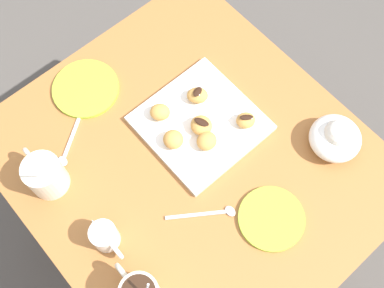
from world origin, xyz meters
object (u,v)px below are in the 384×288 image
beignet_5 (173,139)px  dining_table (191,179)px  beignet_3 (246,120)px  beignet_0 (160,112)px  cream_pitcher_white (105,236)px  beignet_1 (208,142)px  ice_cream_bowl (336,137)px  beignet_4 (201,125)px  saucer_lime_right (271,219)px  beignet_2 (197,95)px  pastry_plate_square (200,123)px  saucer_lime_left (86,89)px  coffee_mug_cream_right (45,174)px

beignet_5 → dining_table: bearing=-173.8°
beignet_3 → beignet_0: bearing=42.9°
beignet_5 → cream_pitcher_white: bearing=107.0°
beignet_1 → beignet_5: beignet_5 is taller
ice_cream_bowl → beignet_4: size_ratio=2.32×
saucer_lime_right → beignet_4: beignet_4 is taller
beignet_3 → beignet_4: beignet_4 is taller
beignet_1 → beignet_2: 0.13m
dining_table → saucer_lime_right: (-0.23, -0.04, 0.15)m
cream_pitcher_white → beignet_4: size_ratio=1.95×
beignet_4 → pastry_plate_square: bearing=-34.6°
cream_pitcher_white → saucer_lime_left: bearing=-29.0°
beignet_2 → beignet_5: beignet_5 is taller
dining_table → beignet_0: (0.13, -0.02, 0.18)m
pastry_plate_square → beignet_2: bearing=-34.9°
ice_cream_bowl → beignet_4: bearing=42.6°
cream_pitcher_white → ice_cream_bowl: ice_cream_bowl is taller
beignet_4 → beignet_5: beignet_5 is taller
beignet_4 → cream_pitcher_white: bearing=100.7°
dining_table → coffee_mug_cream_right: size_ratio=5.96×
pastry_plate_square → saucer_lime_left: (0.27, 0.15, -0.00)m
pastry_plate_square → saucer_lime_left: pastry_plate_square is taller
coffee_mug_cream_right → saucer_lime_right: coffee_mug_cream_right is taller
coffee_mug_cream_right → beignet_3: size_ratio=3.10×
pastry_plate_square → beignet_0: (0.08, 0.06, 0.03)m
beignet_4 → beignet_1: bearing=156.8°
ice_cream_bowl → beignet_5: 0.39m
beignet_0 → beignet_5: 0.08m
dining_table → beignet_3: beignet_3 is taller
coffee_mug_cream_right → cream_pitcher_white: bearing=-174.9°
dining_table → beignet_4: 0.20m
coffee_mug_cream_right → cream_pitcher_white: 0.20m
ice_cream_bowl → dining_table: bearing=55.5°
coffee_mug_cream_right → beignet_0: (-0.04, -0.30, -0.02)m
cream_pitcher_white → beignet_2: (0.13, -0.38, -0.01)m
beignet_5 → beignet_1: bearing=-135.2°
cream_pitcher_white → beignet_4: cream_pitcher_white is taller
ice_cream_bowl → beignet_2: (0.30, 0.17, -0.01)m
dining_table → saucer_lime_left: 0.36m
beignet_0 → dining_table: bearing=172.6°
beignet_2 → beignet_4: size_ratio=0.98×
beignet_0 → beignet_3: bearing=-137.1°
pastry_plate_square → saucer_lime_left: bearing=30.0°
ice_cream_bowl → beignet_3: ice_cream_bowl is taller
cream_pitcher_white → beignet_0: bearing=-61.1°
cream_pitcher_white → beignet_0: size_ratio=2.12×
dining_table → coffee_mug_cream_right: 0.39m
cream_pitcher_white → beignet_4: 0.34m
cream_pitcher_white → beignet_0: cream_pitcher_white is taller
pastry_plate_square → dining_table: bearing=124.1°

